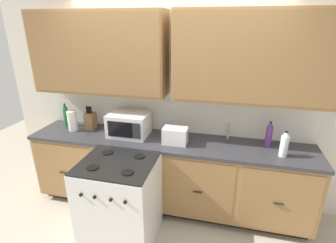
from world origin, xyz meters
TOP-DOWN VIEW (x-y plane):
  - ground_plane at (0.00, 0.00)m, footprint 8.43×8.43m
  - wall_unit at (0.00, 0.50)m, footprint 4.57×0.40m
  - counter_run at (0.00, 0.30)m, footprint 3.40×0.64m
  - stove_range at (-0.37, -0.33)m, footprint 0.76×0.68m
  - microwave at (-0.50, 0.34)m, footprint 0.48×0.37m
  - toaster at (0.11, 0.24)m, footprint 0.28×0.18m
  - knife_block at (-1.06, 0.41)m, footprint 0.11×0.14m
  - sink_faucet at (0.69, 0.51)m, footprint 0.02×0.02m
  - paper_towel_roll at (-1.26, 0.31)m, footprint 0.12×0.12m
  - bottle_violet at (1.14, 0.41)m, footprint 0.07×0.07m
  - bottle_green at (-1.43, 0.43)m, footprint 0.07×0.07m
  - bottle_clear at (1.27, 0.20)m, footprint 0.08×0.08m

SIDE VIEW (x-z plane):
  - ground_plane at x=0.00m, z-range 0.00..0.00m
  - stove_range at x=-0.37m, z-range 0.00..0.95m
  - counter_run at x=0.00m, z-range 0.01..0.95m
  - toaster at x=0.11m, z-range 0.94..1.13m
  - sink_faucet at x=0.69m, z-range 0.94..1.14m
  - knife_block at x=-1.06m, z-range 0.90..1.21m
  - paper_towel_roll at x=-1.26m, z-range 0.94..1.20m
  - bottle_clear at x=1.27m, z-range 0.94..1.22m
  - microwave at x=-0.50m, z-range 0.94..1.22m
  - bottle_violet at x=1.14m, z-range 0.94..1.23m
  - bottle_green at x=-1.43m, z-range 0.93..1.25m
  - wall_unit at x=0.00m, z-range 0.41..2.97m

